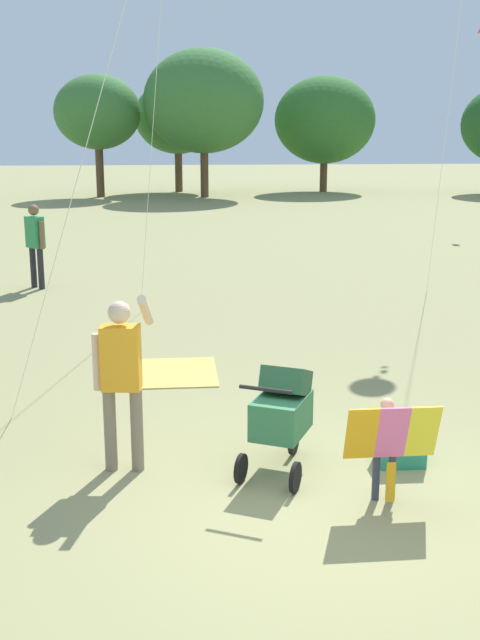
# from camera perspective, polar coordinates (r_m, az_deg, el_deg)

# --- Properties ---
(ground_plane) EXTENTS (120.00, 120.00, 0.00)m
(ground_plane) POSITION_cam_1_polar(r_m,az_deg,el_deg) (6.96, 5.88, -13.55)
(ground_plane) COLOR #938E5B
(treeline_distant) EXTENTS (23.14, 7.44, 6.48)m
(treeline_distant) POSITION_cam_1_polar(r_m,az_deg,el_deg) (37.86, 2.16, 14.63)
(treeline_distant) COLOR brown
(treeline_distant) RESTS_ON ground
(child_with_butterfly_kite) EXTENTS (0.79, 0.34, 0.94)m
(child_with_butterfly_kite) POSITION_cam_1_polar(r_m,az_deg,el_deg) (6.96, 10.59, -8.40)
(child_with_butterfly_kite) COLOR #33384C
(child_with_butterfly_kite) RESTS_ON ground
(person_adult_flyer) EXTENTS (0.57, 0.50, 1.72)m
(person_adult_flyer) POSITION_cam_1_polar(r_m,az_deg,el_deg) (7.42, -8.53, -3.58)
(person_adult_flyer) COLOR #7F705B
(person_adult_flyer) RESTS_ON ground
(stroller) EXTENTS (0.81, 1.10, 1.03)m
(stroller) POSITION_cam_1_polar(r_m,az_deg,el_deg) (7.46, 3.05, -6.46)
(stroller) COLOR black
(stroller) RESTS_ON ground
(person_red_shirt) EXTENTS (0.41, 0.41, 1.67)m
(person_red_shirt) POSITION_cam_1_polar(r_m,az_deg,el_deg) (16.30, -14.53, 5.64)
(person_red_shirt) COLOR #232328
(person_red_shirt) RESTS_ON ground
(picnic_blanket) EXTENTS (1.17, 1.30, 0.02)m
(picnic_blanket) POSITION_cam_1_polar(r_m,az_deg,el_deg) (10.54, -4.89, -3.79)
(picnic_blanket) COLOR gold
(picnic_blanket) RESTS_ON ground
(cooler_box) EXTENTS (0.45, 0.33, 0.35)m
(cooler_box) POSITION_cam_1_polar(r_m,az_deg,el_deg) (7.89, 11.47, -8.93)
(cooler_box) COLOR #288466
(cooler_box) RESTS_ON ground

